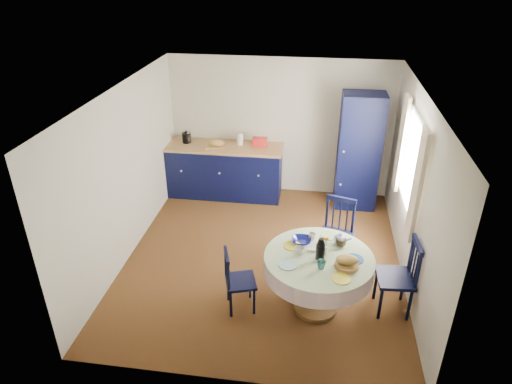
{
  "coord_description": "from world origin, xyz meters",
  "views": [
    {
      "loc": [
        0.69,
        -5.55,
        4.07
      ],
      "look_at": [
        -0.14,
        0.2,
        0.99
      ],
      "focal_mm": 32.0,
      "sensor_mm": 36.0,
      "label": 1
    }
  ],
  "objects_px": {
    "chair_left": "(238,280)",
    "mug_c": "(341,242)",
    "chair_right": "(399,276)",
    "cobalt_bowl": "(301,241)",
    "mug_a": "(300,251)",
    "kitchen_counter": "(223,170)",
    "mug_b": "(321,265)",
    "mug_d": "(312,237)",
    "pantry_cabinet": "(359,152)",
    "chair_far": "(336,234)",
    "dining_table": "(319,265)"
  },
  "relations": [
    {
      "from": "chair_left",
      "to": "mug_c",
      "type": "bearing_deg",
      "value": -90.6
    },
    {
      "from": "chair_right",
      "to": "cobalt_bowl",
      "type": "distance_m",
      "value": 1.27
    },
    {
      "from": "chair_right",
      "to": "mug_a",
      "type": "xyz_separation_m",
      "value": [
        -1.23,
        -0.11,
        0.33
      ]
    },
    {
      "from": "kitchen_counter",
      "to": "mug_c",
      "type": "xyz_separation_m",
      "value": [
        2.06,
        -2.63,
        0.36
      ]
    },
    {
      "from": "chair_left",
      "to": "mug_a",
      "type": "bearing_deg",
      "value": -97.7
    },
    {
      "from": "mug_b",
      "to": "mug_d",
      "type": "bearing_deg",
      "value": 102.38
    },
    {
      "from": "pantry_cabinet",
      "to": "chair_right",
      "type": "bearing_deg",
      "value": -83.06
    },
    {
      "from": "pantry_cabinet",
      "to": "cobalt_bowl",
      "type": "distance_m",
      "value": 2.72
    },
    {
      "from": "pantry_cabinet",
      "to": "chair_left",
      "type": "relative_size",
      "value": 2.39
    },
    {
      "from": "chair_right",
      "to": "mug_c",
      "type": "relative_size",
      "value": 7.64
    },
    {
      "from": "chair_right",
      "to": "mug_c",
      "type": "height_order",
      "value": "chair_right"
    },
    {
      "from": "chair_left",
      "to": "mug_b",
      "type": "relative_size",
      "value": 7.77
    },
    {
      "from": "mug_a",
      "to": "mug_c",
      "type": "bearing_deg",
      "value": 26.86
    },
    {
      "from": "pantry_cabinet",
      "to": "chair_far",
      "type": "xyz_separation_m",
      "value": [
        -0.37,
        -1.88,
        -0.49
      ]
    },
    {
      "from": "dining_table",
      "to": "mug_b",
      "type": "xyz_separation_m",
      "value": [
        0.02,
        -0.23,
        0.18
      ]
    },
    {
      "from": "chair_left",
      "to": "mug_b",
      "type": "xyz_separation_m",
      "value": [
        1.01,
        -0.11,
        0.43
      ]
    },
    {
      "from": "pantry_cabinet",
      "to": "chair_right",
      "type": "xyz_separation_m",
      "value": [
        0.39,
        -2.72,
        -0.5
      ]
    },
    {
      "from": "pantry_cabinet",
      "to": "mug_b",
      "type": "height_order",
      "value": "pantry_cabinet"
    },
    {
      "from": "dining_table",
      "to": "mug_b",
      "type": "height_order",
      "value": "dining_table"
    },
    {
      "from": "chair_right",
      "to": "dining_table",
      "type": "bearing_deg",
      "value": -86.69
    },
    {
      "from": "chair_right",
      "to": "mug_c",
      "type": "bearing_deg",
      "value": -104.99
    },
    {
      "from": "pantry_cabinet",
      "to": "mug_a",
      "type": "distance_m",
      "value": 2.96
    },
    {
      "from": "pantry_cabinet",
      "to": "mug_a",
      "type": "height_order",
      "value": "pantry_cabinet"
    },
    {
      "from": "kitchen_counter",
      "to": "chair_far",
      "type": "distance_m",
      "value": 2.8
    },
    {
      "from": "mug_a",
      "to": "mug_d",
      "type": "relative_size",
      "value": 1.18
    },
    {
      "from": "chair_far",
      "to": "mug_b",
      "type": "height_order",
      "value": "chair_far"
    },
    {
      "from": "mug_d",
      "to": "dining_table",
      "type": "bearing_deg",
      "value": -72.37
    },
    {
      "from": "chair_right",
      "to": "mug_d",
      "type": "distance_m",
      "value": 1.17
    },
    {
      "from": "chair_right",
      "to": "mug_a",
      "type": "distance_m",
      "value": 1.28
    },
    {
      "from": "chair_right",
      "to": "mug_d",
      "type": "xyz_separation_m",
      "value": [
        -1.09,
        0.22,
        0.33
      ]
    },
    {
      "from": "cobalt_bowl",
      "to": "dining_table",
      "type": "bearing_deg",
      "value": -48.52
    },
    {
      "from": "mug_b",
      "to": "mug_c",
      "type": "xyz_separation_m",
      "value": [
        0.24,
        0.5,
        0.0
      ]
    },
    {
      "from": "pantry_cabinet",
      "to": "dining_table",
      "type": "relative_size",
      "value": 1.53
    },
    {
      "from": "dining_table",
      "to": "cobalt_bowl",
      "type": "height_order",
      "value": "dining_table"
    },
    {
      "from": "kitchen_counter",
      "to": "cobalt_bowl",
      "type": "distance_m",
      "value": 3.08
    },
    {
      "from": "dining_table",
      "to": "chair_far",
      "type": "bearing_deg",
      "value": 77.06
    },
    {
      "from": "chair_left",
      "to": "chair_far",
      "type": "relative_size",
      "value": 0.82
    },
    {
      "from": "chair_left",
      "to": "chair_right",
      "type": "relative_size",
      "value": 0.83
    },
    {
      "from": "chair_far",
      "to": "mug_a",
      "type": "bearing_deg",
      "value": -100.6
    },
    {
      "from": "kitchen_counter",
      "to": "mug_a",
      "type": "distance_m",
      "value": 3.3
    },
    {
      "from": "kitchen_counter",
      "to": "chair_right",
      "type": "bearing_deg",
      "value": -45.11
    },
    {
      "from": "pantry_cabinet",
      "to": "mug_d",
      "type": "relative_size",
      "value": 19.68
    },
    {
      "from": "kitchen_counter",
      "to": "pantry_cabinet",
      "type": "relative_size",
      "value": 1.07
    },
    {
      "from": "chair_right",
      "to": "chair_far",
      "type": "bearing_deg",
      "value": -142.13
    },
    {
      "from": "mug_a",
      "to": "dining_table",
      "type": "bearing_deg",
      "value": -3.63
    },
    {
      "from": "dining_table",
      "to": "chair_far",
      "type": "xyz_separation_m",
      "value": [
        0.22,
        0.97,
        -0.16
      ]
    },
    {
      "from": "pantry_cabinet",
      "to": "mug_b",
      "type": "bearing_deg",
      "value": -101.86
    },
    {
      "from": "pantry_cabinet",
      "to": "chair_right",
      "type": "relative_size",
      "value": 1.97
    },
    {
      "from": "chair_left",
      "to": "chair_far",
      "type": "distance_m",
      "value": 1.64
    },
    {
      "from": "mug_c",
      "to": "cobalt_bowl",
      "type": "relative_size",
      "value": 0.56
    }
  ]
}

